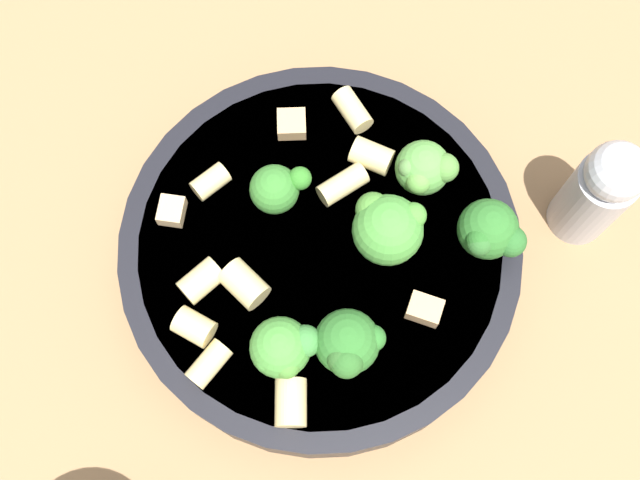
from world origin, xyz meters
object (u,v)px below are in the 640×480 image
pasta_bowl (320,254)px  rigatoni_3 (209,364)px  rigatoni_6 (372,156)px  rigatoni_7 (194,327)px  broccoli_floret_1 (276,189)px  rigatoni_1 (244,284)px  broccoli_floret_3 (387,227)px  rigatoni_2 (352,110)px  broccoli_floret_4 (489,232)px  rigatoni_0 (291,403)px  chicken_chunk_1 (172,211)px  chicken_chunk_2 (292,124)px  rigatoni_8 (210,182)px  chicken_chunk_0 (425,309)px  broccoli_floret_5 (283,349)px  broccoli_floret_0 (424,169)px  rigatoni_4 (343,184)px  pepper_shaker (599,191)px  broccoli_floret_2 (348,345)px  rigatoni_5 (202,283)px

pasta_bowl → rigatoni_3: bearing=-150.3°
rigatoni_6 → rigatoni_7: 0.14m
broccoli_floret_1 → pasta_bowl: bearing=-67.4°
rigatoni_1 → rigatoni_3: rigatoni_1 is taller
broccoli_floret_3 → rigatoni_6: 0.06m
rigatoni_2 → rigatoni_3: bearing=-136.9°
broccoli_floret_4 → rigatoni_0: 0.14m
chicken_chunk_1 → rigatoni_7: bearing=-95.6°
rigatoni_7 → chicken_chunk_2: rigatoni_7 is taller
broccoli_floret_4 → rigatoni_2: size_ratio=1.42×
rigatoni_8 → rigatoni_6: bearing=-9.9°
chicken_chunk_0 → chicken_chunk_1: 0.16m
broccoli_floret_5 → broccoli_floret_1: bearing=74.3°
pasta_bowl → broccoli_floret_3: bearing=-17.3°
broccoli_floret_0 → rigatoni_2: (-0.02, 0.05, -0.01)m
rigatoni_3 → rigatoni_8: size_ratio=1.17×
broccoli_floret_3 → rigatoni_7: (-0.12, -0.01, -0.02)m
rigatoni_4 → pepper_shaker: pepper_shaker is taller
pepper_shaker → pasta_bowl: bearing=171.7°
broccoli_floret_3 → broccoli_floret_0: bearing=39.7°
broccoli_floret_0 → rigatoni_4: bearing=165.8°
pasta_bowl → broccoli_floret_0: broccoli_floret_0 is taller
rigatoni_7 → chicken_chunk_1: size_ratio=1.27×
broccoli_floret_2 → chicken_chunk_0: bearing=8.9°
pasta_bowl → rigatoni_6: (0.05, 0.04, 0.03)m
rigatoni_6 → chicken_chunk_1: size_ratio=1.44×
chicken_chunk_2 → rigatoni_1: bearing=-123.4°
rigatoni_8 → chicken_chunk_2: size_ratio=1.26×
broccoli_floret_2 → broccoli_floret_4: broccoli_floret_2 is taller
rigatoni_4 → chicken_chunk_2: rigatoni_4 is taller
broccoli_floret_5 → rigatoni_2: 0.15m
broccoli_floret_4 → rigatoni_7: size_ratio=1.78×
broccoli_floret_5 → rigatoni_4: size_ratio=1.34×
broccoli_floret_5 → rigatoni_8: broccoli_floret_5 is taller
rigatoni_4 → chicken_chunk_2: bearing=107.9°
broccoli_floret_0 → chicken_chunk_1: bearing=168.4°
rigatoni_7 → chicken_chunk_0: size_ratio=1.13×
broccoli_floret_5 → rigatoni_5: size_ratio=1.65×
chicken_chunk_1 → pepper_shaker: size_ratio=0.18×
rigatoni_0 → rigatoni_3: size_ratio=1.00×
broccoli_floret_2 → rigatoni_8: size_ratio=1.93×
pepper_shaker → rigatoni_8: bearing=159.3°
rigatoni_1 → rigatoni_7: rigatoni_1 is taller
broccoli_floret_0 → rigatoni_7: broccoli_floret_0 is taller
broccoli_floret_0 → broccoli_floret_4: bearing=-67.3°
broccoli_floret_1 → rigatoni_2: size_ratio=1.25×
pasta_bowl → rigatoni_4: (0.02, 0.03, 0.02)m
rigatoni_7 → rigatoni_4: bearing=26.5°
rigatoni_5 → broccoli_floret_4: bearing=-10.1°
broccoli_floret_4 → rigatoni_0: bearing=-159.3°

